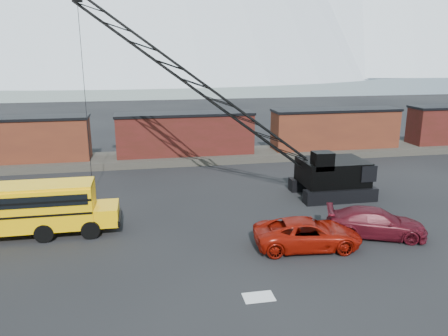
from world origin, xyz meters
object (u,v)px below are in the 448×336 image
object	(u,v)px
red_pickup	(308,233)
crawler_crane	(202,88)
school_bus	(13,208)
maroon_suv	(376,223)

from	to	relation	value
red_pickup	crawler_crane	distance (m)	13.49
school_bus	crawler_crane	xyz separation A→B (m)	(12.15, 5.74, 6.36)
red_pickup	crawler_crane	size ratio (longest dim) A/B	0.28
red_pickup	maroon_suv	distance (m)	4.66
red_pickup	school_bus	bearing A→B (deg)	79.46
school_bus	maroon_suv	bearing A→B (deg)	-10.58
maroon_suv	school_bus	bearing A→B (deg)	100.40
school_bus	crawler_crane	world-z (taller)	crawler_crane
red_pickup	crawler_crane	xyz separation A→B (m)	(-4.43, 10.43, 7.32)
crawler_crane	maroon_suv	bearing A→B (deg)	-47.02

